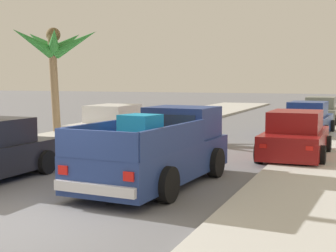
{
  "coord_description": "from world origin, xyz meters",
  "views": [
    {
      "loc": [
        5.51,
        -6.9,
        2.54
      ],
      "look_at": [
        0.39,
        5.92,
        1.2
      ],
      "focal_mm": 51.96,
      "sensor_mm": 36.0,
      "label": 1
    }
  ],
  "objects_px": {
    "car_left_near": "(295,137)",
    "car_left_mid": "(112,126)",
    "pickup_truck": "(159,151)",
    "car_left_far": "(320,112)",
    "car_right_near": "(308,120)",
    "palm_tree_right_fore": "(54,48)"
  },
  "relations": [
    {
      "from": "pickup_truck",
      "to": "car_right_near",
      "type": "height_order",
      "value": "pickup_truck"
    },
    {
      "from": "pickup_truck",
      "to": "car_left_mid",
      "type": "height_order",
      "value": "pickup_truck"
    },
    {
      "from": "pickup_truck",
      "to": "car_left_far",
      "type": "xyz_separation_m",
      "value": [
        2.38,
        17.76,
        -0.08
      ]
    },
    {
      "from": "car_left_near",
      "to": "palm_tree_right_fore",
      "type": "height_order",
      "value": "palm_tree_right_fore"
    },
    {
      "from": "car_right_near",
      "to": "car_left_far",
      "type": "height_order",
      "value": "same"
    },
    {
      "from": "pickup_truck",
      "to": "palm_tree_right_fore",
      "type": "height_order",
      "value": "palm_tree_right_fore"
    },
    {
      "from": "car_left_near",
      "to": "palm_tree_right_fore",
      "type": "bearing_deg",
      "value": 164.68
    },
    {
      "from": "car_right_near",
      "to": "car_left_far",
      "type": "distance_m",
      "value": 6.11
    },
    {
      "from": "car_left_mid",
      "to": "car_left_near",
      "type": "bearing_deg",
      "value": -7.25
    },
    {
      "from": "car_left_far",
      "to": "car_right_near",
      "type": "bearing_deg",
      "value": -90.63
    },
    {
      "from": "car_left_near",
      "to": "car_left_far",
      "type": "distance_m",
      "value": 12.77
    },
    {
      "from": "car_left_near",
      "to": "car_left_mid",
      "type": "relative_size",
      "value": 1.0
    },
    {
      "from": "car_right_near",
      "to": "car_left_mid",
      "type": "height_order",
      "value": "same"
    },
    {
      "from": "palm_tree_right_fore",
      "to": "car_right_near",
      "type": "bearing_deg",
      "value": 18.28
    },
    {
      "from": "pickup_truck",
      "to": "car_left_mid",
      "type": "bearing_deg",
      "value": 127.14
    },
    {
      "from": "pickup_truck",
      "to": "car_right_near",
      "type": "relative_size",
      "value": 1.23
    },
    {
      "from": "car_left_near",
      "to": "palm_tree_right_fore",
      "type": "xyz_separation_m",
      "value": [
        -11.18,
        3.06,
        3.25
      ]
    },
    {
      "from": "car_left_near",
      "to": "car_left_mid",
      "type": "distance_m",
      "value": 7.13
    },
    {
      "from": "car_left_near",
      "to": "car_left_far",
      "type": "relative_size",
      "value": 1.0
    },
    {
      "from": "car_right_near",
      "to": "pickup_truck",
      "type": "bearing_deg",
      "value": -101.25
    },
    {
      "from": "car_left_mid",
      "to": "car_left_far",
      "type": "bearing_deg",
      "value": 60.04
    },
    {
      "from": "palm_tree_right_fore",
      "to": "car_left_near",
      "type": "bearing_deg",
      "value": -15.32
    }
  ]
}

